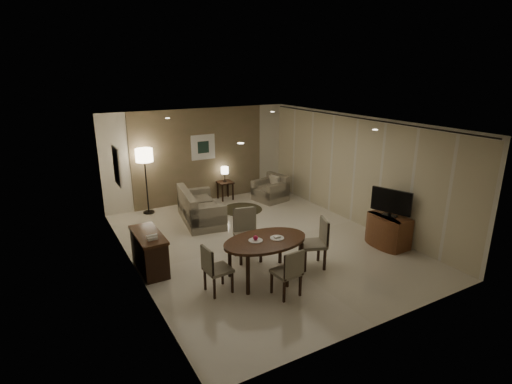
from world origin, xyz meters
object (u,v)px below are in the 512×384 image
console_desk (149,252)px  tv_cabinet (389,231)px  sofa (201,206)px  side_table (225,190)px  chair_near (286,272)px  chair_left (218,269)px  dining_table (265,259)px  chair_far (248,236)px  chair_right (313,244)px  armchair (270,188)px  floor_lamp (146,181)px

console_desk → tv_cabinet: 5.11m
sofa → side_table: sofa is taller
chair_near → chair_left: size_ratio=1.00×
chair_near → tv_cabinet: bearing=-174.4°
console_desk → dining_table: dining_table is taller
console_desk → tv_cabinet: (4.89, -1.50, -0.03)m
chair_far → chair_right: size_ratio=1.06×
sofa → side_table: 1.88m
console_desk → chair_left: size_ratio=1.36×
dining_table → chair_right: bearing=-4.3°
chair_left → side_table: bearing=-30.9°
chair_near → chair_left: 1.18m
chair_far → chair_right: (0.95, -0.90, -0.03)m
sofa → armchair: size_ratio=2.09×
dining_table → floor_lamp: bearing=101.9°
chair_right → sofa: 3.50m
tv_cabinet → chair_left: 4.06m
sofa → side_table: (1.32, 1.33, -0.14)m
dining_table → chair_near: bearing=-89.5°
chair_far → chair_left: bearing=-128.8°
armchair → tv_cabinet: bearing=-2.0°
chair_right → armchair: size_ratio=1.16×
chair_left → chair_right: 2.00m
dining_table → side_table: bearing=73.6°
chair_far → chair_left: size_ratio=1.19×
console_desk → chair_near: chair_near is taller
chair_near → sofa: bearing=-95.3°
tv_cabinet → dining_table: size_ratio=0.55×
chair_far → armchair: chair_far is taller
sofa → chair_far: bearing=-170.7°
tv_cabinet → chair_far: chair_far is taller
chair_far → floor_lamp: size_ratio=0.59×
chair_right → dining_table: bearing=-73.8°
chair_near → chair_right: (1.02, 0.61, 0.05)m
console_desk → side_table: size_ratio=2.21×
sofa → tv_cabinet: bearing=-129.6°
console_desk → dining_table: size_ratio=0.73×
chair_near → side_table: (1.35, 5.30, -0.17)m
console_desk → floor_lamp: (0.83, 3.20, 0.51)m
tv_cabinet → dining_table: (-3.09, 0.12, 0.03)m
dining_table → sofa: 3.28m
chair_left → chair_right: bearing=-95.9°
console_desk → chair_right: 3.18m
chair_left → floor_lamp: size_ratio=0.50×
chair_far → console_desk: bearing=175.8°
dining_table → floor_lamp: floor_lamp is taller
chair_near → armchair: size_ratio=1.05×
tv_cabinet → floor_lamp: (-4.06, 4.70, 0.54)m
tv_cabinet → side_table: size_ratio=1.66×
tv_cabinet → armchair: (-0.63, 3.98, 0.02)m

